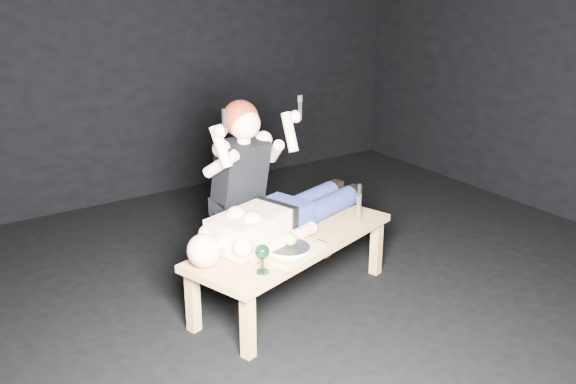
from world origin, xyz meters
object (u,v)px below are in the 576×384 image
object	(u,v)px
table	(292,269)
carving_knife	(359,202)
goblet	(262,259)
lying_man	(281,212)
serving_tray	(289,251)
kneeling_woman	(234,189)

from	to	relation	value
table	carving_knife	bearing A→B (deg)	-18.33
goblet	carving_knife	bearing A→B (deg)	17.35
lying_man	carving_knife	size ratio (longest dim) A/B	5.57
serving_tray	goblet	world-z (taller)	goblet
kneeling_woman	serving_tray	world-z (taller)	kneeling_woman
lying_man	kneeling_woman	bearing A→B (deg)	98.68
lying_man	serving_tray	size ratio (longest dim) A/B	3.83
table	goblet	bearing A→B (deg)	-160.22
carving_knife	table	bearing A→B (deg)	161.67
kneeling_woman	carving_knife	size ratio (longest dim) A/B	5.03
table	goblet	distance (m)	0.61
table	kneeling_woman	world-z (taller)	kneeling_woman
table	goblet	size ratio (longest dim) A/B	8.57
serving_tray	carving_knife	distance (m)	0.72
kneeling_woman	goblet	distance (m)	0.84
table	carving_knife	size ratio (longest dim) A/B	5.65
table	serving_tray	xyz separation A→B (m)	(-0.15, -0.18, 0.24)
table	lying_man	distance (m)	0.38
kneeling_woman	goblet	bearing A→B (deg)	-114.04
lying_man	serving_tray	world-z (taller)	lying_man
goblet	carving_knife	distance (m)	1.01
table	kneeling_woman	size ratio (longest dim) A/B	1.12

